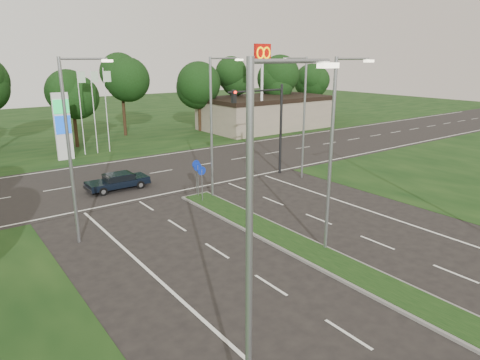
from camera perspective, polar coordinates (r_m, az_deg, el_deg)
ground at (r=17.78m, az=24.30°, el=-15.83°), size 160.00×160.00×0.00m
verge_far at (r=63.94m, az=-23.80°, el=6.67°), size 160.00×50.00×0.02m
cross_road at (r=34.90m, az=-11.93°, el=0.83°), size 160.00×12.00×0.02m
median_kerb at (r=19.63m, az=14.03°, el=-11.46°), size 2.00×26.00×0.12m
commercial_building at (r=56.20m, az=3.47°, el=8.93°), size 16.00×9.00×4.00m
streetlight_median_near at (r=19.92m, az=12.45°, el=4.41°), size 2.53×0.22×9.00m
streetlight_median_far at (r=27.43m, az=-3.50°, el=7.89°), size 2.53×0.22×9.00m
streetlight_left_near at (r=9.55m, az=2.20°, el=-8.06°), size 2.53×0.22×9.00m
streetlight_left_far at (r=21.85m, az=-21.42°, el=4.69°), size 2.53×0.22×9.00m
streetlight_right_far at (r=32.30m, az=8.32°, el=8.99°), size 2.53×0.22×9.00m
traffic_signal at (r=32.74m, az=3.78°, el=8.46°), size 5.10×0.42×7.00m
median_signs at (r=27.93m, az=-5.55°, el=0.93°), size 1.16×1.76×2.38m
gas_pylon at (r=41.47m, az=-22.32°, el=6.88°), size 5.80×1.26×8.00m
mcdonalds_sign at (r=50.12m, az=3.00°, el=14.94°), size 2.20×0.47×10.40m
treeline_far at (r=48.78m, az=-20.40°, el=12.60°), size 6.00×6.00×9.90m
navy_sedan at (r=31.11m, az=-15.97°, el=-0.14°), size 4.18×1.75×1.15m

